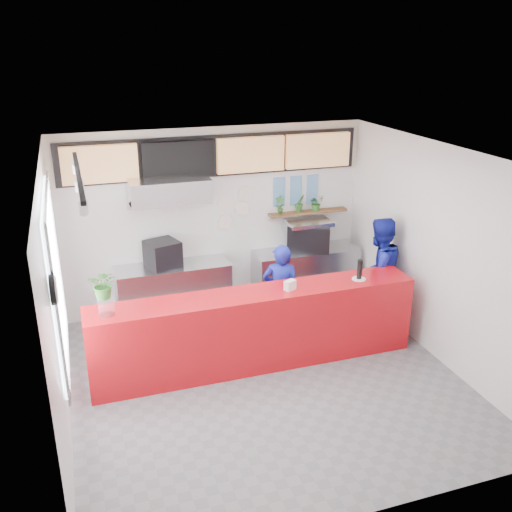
{
  "coord_description": "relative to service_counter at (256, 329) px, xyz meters",
  "views": [
    {
      "loc": [
        -2.19,
        -6.17,
        4.28
      ],
      "look_at": [
        0.1,
        0.7,
        1.5
      ],
      "focal_mm": 40.0,
      "sensor_mm": 36.0,
      "label": 1
    }
  ],
  "objects": [
    {
      "name": "staff_right",
      "position": [
        2.16,
        0.54,
        0.33
      ],
      "size": [
        0.99,
        0.84,
        1.77
      ],
      "primitive_type": "imported",
      "rotation": [
        0.0,
        0.0,
        3.37
      ],
      "color": "#151F93",
      "rests_on": "ground"
    },
    {
      "name": "menu_board_mid_right",
      "position": [
        0.57,
        1.98,
        2.0
      ],
      "size": [
        1.1,
        0.1,
        0.55
      ],
      "primitive_type": "cube",
      "color": "tan",
      "rests_on": "wall_back"
    },
    {
      "name": "panini_oven",
      "position": [
        -0.94,
        1.8,
        0.56
      ],
      "size": [
        0.59,
        0.59,
        0.42
      ],
      "primitive_type": "cube",
      "rotation": [
        0.0,
        0.0,
        0.3
      ],
      "color": "black",
      "rests_on": "prep_bench"
    },
    {
      "name": "window_pane",
      "position": [
        -2.47,
        -0.1,
        1.15
      ],
      "size": [
        0.04,
        2.2,
        1.9
      ],
      "primitive_type": "cube",
      "color": "silver",
      "rests_on": "wall_left"
    },
    {
      "name": "extraction_hood",
      "position": [
        -0.8,
        1.75,
        1.6
      ],
      "size": [
        1.2,
        0.7,
        0.35
      ],
      "primitive_type": "cube",
      "color": "#B2B5BA",
      "rests_on": "ceiling"
    },
    {
      "name": "herb_b",
      "position": [
        1.45,
        2.0,
        1.12
      ],
      "size": [
        0.2,
        0.17,
        0.31
      ],
      "primitive_type": "imported",
      "rotation": [
        0.0,
        0.0,
        0.22
      ],
      "color": "#2F6B25",
      "rests_on": "herb_shelf"
    },
    {
      "name": "ceiling",
      "position": [
        0.0,
        -0.4,
        2.45
      ],
      "size": [
        5.0,
        5.0,
        0.0
      ],
      "primitive_type": "plane",
      "rotation": [
        3.14,
        0.0,
        0.0
      ],
      "color": "silver"
    },
    {
      "name": "soffit",
      "position": [
        0.0,
        2.06,
        2.0
      ],
      "size": [
        4.8,
        0.04,
        0.65
      ],
      "primitive_type": "cube",
      "color": "black",
      "rests_on": "wall_back"
    },
    {
      "name": "menu_board_mid_left",
      "position": [
        -0.59,
        1.98,
        2.0
      ],
      "size": [
        1.1,
        0.1,
        0.55
      ],
      "primitive_type": "cube",
      "color": "black",
      "rests_on": "wall_back"
    },
    {
      "name": "menu_board_far_left",
      "position": [
        -1.75,
        1.98,
        2.0
      ],
      "size": [
        1.1,
        0.1,
        0.55
      ],
      "primitive_type": "cube",
      "color": "tan",
      "rests_on": "wall_back"
    },
    {
      "name": "photo_frame_a",
      "position": [
        1.1,
        2.08,
        1.45
      ],
      "size": [
        0.2,
        0.02,
        0.25
      ],
      "primitive_type": "cube",
      "color": "#598CBF",
      "rests_on": "wall_back"
    },
    {
      "name": "espresso_tray",
      "position": [
        1.53,
        1.8,
        0.83
      ],
      "size": [
        0.75,
        0.53,
        0.07
      ],
      "primitive_type": "cube",
      "rotation": [
        0.0,
        0.0,
        -0.02
      ],
      "color": "silver",
      "rests_on": "espresso_machine"
    },
    {
      "name": "herb_a",
      "position": [
        1.09,
        2.0,
        1.12
      ],
      "size": [
        0.19,
        0.15,
        0.3
      ],
      "primitive_type": "imported",
      "rotation": [
        0.0,
        0.0,
        -0.3
      ],
      "color": "#2F6B25",
      "rests_on": "herb_shelf"
    },
    {
      "name": "wall_clock_rim",
      "position": [
        -2.46,
        -1.3,
        1.5
      ],
      "size": [
        0.05,
        0.3,
        0.3
      ],
      "primitive_type": "cylinder",
      "rotation": [
        0.0,
        1.57,
        0.0
      ],
      "color": "black",
      "rests_on": "wall_left"
    },
    {
      "name": "basil_vase",
      "position": [
        -1.94,
        -0.04,
        0.96
      ],
      "size": [
        0.42,
        0.39,
        0.38
      ],
      "primitive_type": "imported",
      "rotation": [
        0.0,
        0.0,
        -0.34
      ],
      "color": "#2F6B25",
      "rests_on": "glass_vase"
    },
    {
      "name": "glass_vase",
      "position": [
        -1.94,
        -0.04,
        0.67
      ],
      "size": [
        0.23,
        0.23,
        0.24
      ],
      "primitive_type": "cylinder",
      "rotation": [
        0.0,
        0.0,
        -0.21
      ],
      "color": "white",
      "rests_on": "service_counter"
    },
    {
      "name": "photo_frame_c",
      "position": [
        1.7,
        2.08,
        1.45
      ],
      "size": [
        0.2,
        0.02,
        0.25
      ],
      "primitive_type": "cube",
      "color": "#598CBF",
      "rests_on": "wall_back"
    },
    {
      "name": "service_counter",
      "position": [
        0.0,
        0.0,
        0.0
      ],
      "size": [
        4.5,
        0.6,
        1.1
      ],
      "primitive_type": "cube",
      "color": "red",
      "rests_on": "ground"
    },
    {
      "name": "photo_frame_e",
      "position": [
        1.4,
        2.08,
        1.2
      ],
      "size": [
        0.2,
        0.02,
        0.25
      ],
      "primitive_type": "cube",
      "color": "#598CBF",
      "rests_on": "wall_back"
    },
    {
      "name": "espresso_machine",
      "position": [
        1.53,
        1.8,
        0.58
      ],
      "size": [
        0.84,
        0.73,
        0.45
      ],
      "primitive_type": "cube",
      "rotation": [
        0.0,
        0.0,
        -0.38
      ],
      "color": "black",
      "rests_on": "right_bench"
    },
    {
      "name": "pepper_mill",
      "position": [
        1.51,
        -0.04,
        0.7
      ],
      "size": [
        0.08,
        0.08,
        0.28
      ],
      "primitive_type": "cylinder",
      "rotation": [
        0.0,
        0.0,
        -0.19
      ],
      "color": "black",
      "rests_on": "white_plate"
    },
    {
      "name": "window_frame",
      "position": [
        -2.45,
        -0.1,
        1.15
      ],
      "size": [
        0.03,
        2.3,
        2.0
      ],
      "primitive_type": "cube",
      "color": "#B2B5BA",
      "rests_on": "wall_left"
    },
    {
      "name": "cream_band",
      "position": [
        0.0,
        2.09,
        2.05
      ],
      "size": [
        5.0,
        0.02,
        0.8
      ],
      "primitive_type": "cube",
      "color": "beige",
      "rests_on": "wall_back"
    },
    {
      "name": "herb_shelf",
      "position": [
        1.6,
        2.0,
        0.95
      ],
      "size": [
        1.4,
        0.18,
        0.04
      ],
      "primitive_type": "cube",
      "color": "brown",
      "rests_on": "wall_back"
    },
    {
      "name": "wall_left",
      "position": [
        -2.5,
        -0.4,
        0.95
      ],
      "size": [
        0.0,
        5.0,
        5.0
      ],
      "primitive_type": "plane",
      "rotation": [
        1.57,
        0.0,
        1.57
      ],
      "color": "white",
      "rests_on": "ground"
    },
    {
      "name": "wall_right",
      "position": [
        2.5,
        -0.4,
        0.95
      ],
      "size": [
        0.0,
        5.0,
        5.0
      ],
      "primitive_type": "plane",
      "rotation": [
        1.57,
        0.0,
        -1.57
      ],
      "color": "white",
      "rests_on": "ground"
    },
    {
      "name": "track_rail",
      "position": [
        -2.1,
        -0.4,
        2.39
      ],
      "size": [
        0.05,
        2.4,
        0.04
      ],
      "primitive_type": "cube",
      "color": "black",
      "rests_on": "ceiling"
    },
    {
      "name": "wall_back",
      "position": [
        0.0,
        2.1,
        0.95
      ],
      "size": [
        5.0,
        0.0,
        5.0
      ],
      "primitive_type": "plane",
      "rotation": [
        1.57,
        0.0,
        0.0
      ],
      "color": "white",
      "rests_on": "ground"
    },
    {
      "name": "floor",
      "position": [
        0.0,
        -0.4,
        -0.55
      ],
      "size": [
        5.0,
        5.0,
        0.0
      ],
      "primitive_type": "plane",
      "color": "slate",
      "rests_on": "ground"
    },
    {
      "name": "photo_frame_d",
      "position": [
        1.1,
        2.08,
        1.2
      ],
      "size": [
        0.2,
        0.02,
        0.25
      ],
      "primitive_type": "cube",
      "color": "#598CBF",
      "rests_on": "wall_back"
    },
    {
      "name": "dec_plate_b",
      "position": [
        0.45,
        2.07,
        1.1
      ],
      "size": [
        0.24,
        0.03,
        0.24
      ],
      "primitive_type": "cylinder",
      "rotation": [
        1.57,
        0.0,
        0.0
      ],
      "color": "silver",
      "rests_on": "wall_back"
    },
    {
      "name": "herb_c",
      "position": [
        1.75,
        2.0,
        1.1
      ],
      "size": [
        0.28,
        0.25,
        0.27
      ],
      "primitive_type": "imported",
      "rotation": [
        0.0,
        0.0,
        0.2
      ],
      "color": "#2F6B25",
      "rests_on": "herb_shelf"
    },
    {
      "name": "photo_frame_b",
      "position": [
        1.4,
        2.08,
        1.45
      ],
      "size": [
        0.2,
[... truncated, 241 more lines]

